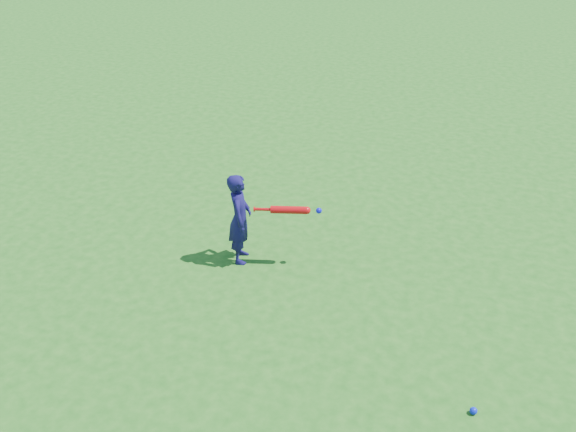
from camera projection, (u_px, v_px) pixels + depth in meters
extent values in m
plane|color=#1C5F16|center=(192.00, 271.00, 6.68)|extent=(80.00, 80.00, 0.00)
imported|color=#150F4A|center=(240.00, 218.00, 6.63)|extent=(0.33, 0.41, 0.99)
sphere|color=#0D20E1|center=(474.00, 411.00, 4.95)|extent=(0.06, 0.06, 0.06)
cylinder|color=red|center=(254.00, 209.00, 6.52)|extent=(0.03, 0.05, 0.05)
cylinder|color=red|center=(263.00, 209.00, 6.52)|extent=(0.18, 0.08, 0.03)
cylinder|color=red|center=(289.00, 210.00, 6.51)|extent=(0.38, 0.17, 0.08)
sphere|color=red|center=(307.00, 210.00, 6.50)|extent=(0.08, 0.08, 0.08)
sphere|color=#0F0DE2|center=(319.00, 211.00, 6.49)|extent=(0.06, 0.06, 0.06)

